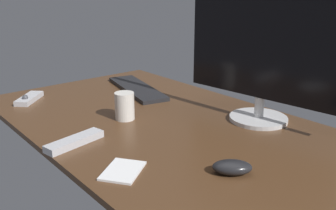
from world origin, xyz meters
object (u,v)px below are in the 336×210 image
at_px(computer_mouse, 232,167).
at_px(coffee_mug, 125,106).
at_px(tv_remote, 74,141).
at_px(notepad, 123,171).
at_px(keyboard, 137,88).
at_px(media_remote, 29,98).
at_px(monitor, 264,52).

xyz_separation_m(computer_mouse, coffee_mug, (-0.52, 0.01, 0.03)).
distance_m(tv_remote, notepad, 0.24).
relative_size(computer_mouse, coffee_mug, 1.05).
xyz_separation_m(tv_remote, coffee_mug, (-0.09, 0.24, 0.04)).
bearing_deg(keyboard, media_remote, -96.05).
bearing_deg(keyboard, monitor, 23.60).
bearing_deg(keyboard, computer_mouse, -5.01).
bearing_deg(computer_mouse, notepad, -179.50).
height_order(monitor, media_remote, monitor).
bearing_deg(monitor, notepad, -95.17).
distance_m(keyboard, coffee_mug, 0.38).
bearing_deg(computer_mouse, tv_remote, 160.32).
relative_size(tv_remote, coffee_mug, 1.95).
height_order(computer_mouse, coffee_mug, coffee_mug).
xyz_separation_m(monitor, keyboard, (-0.60, -0.11, -0.24)).
distance_m(monitor, tv_remote, 0.69).
bearing_deg(monitor, keyboard, -175.88).
relative_size(keyboard, coffee_mug, 4.36).
height_order(computer_mouse, media_remote, same).
height_order(keyboard, tv_remote, tv_remote).
distance_m(monitor, computer_mouse, 0.48).
xyz_separation_m(monitor, computer_mouse, (0.20, -0.38, -0.23)).
xyz_separation_m(keyboard, media_remote, (-0.16, -0.44, 0.00)).
bearing_deg(monitor, media_remote, -150.14).
bearing_deg(computer_mouse, keyboard, 113.98).
distance_m(coffee_mug, notepad, 0.40).
height_order(keyboard, notepad, keyboard).
bearing_deg(media_remote, tv_remote, 39.23).
distance_m(monitor, coffee_mug, 0.52).
bearing_deg(monitor, computer_mouse, -67.92).
relative_size(coffee_mug, notepad, 0.81).
relative_size(media_remote, notepad, 1.26).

